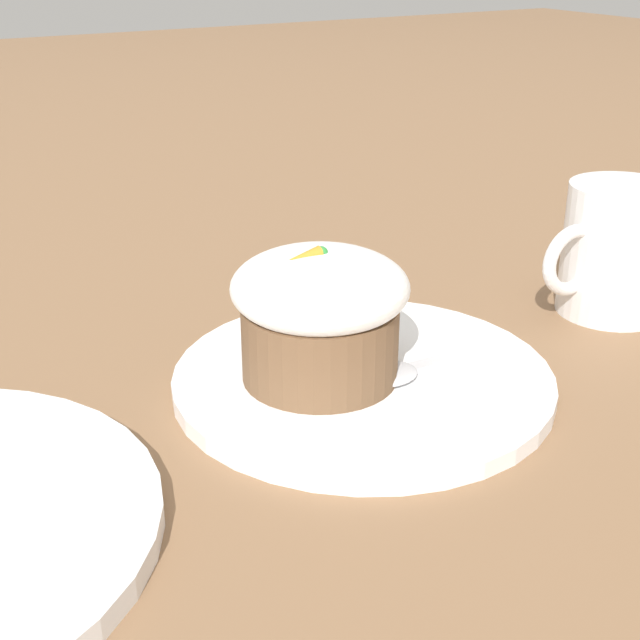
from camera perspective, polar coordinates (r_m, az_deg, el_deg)
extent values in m
plane|color=#846042|center=(0.56, 2.75, -4.28)|extent=(4.00, 4.00, 0.00)
cylinder|color=white|center=(0.55, 2.76, -3.80)|extent=(0.24, 0.24, 0.01)
cylinder|color=brown|center=(0.53, 0.00, -1.40)|extent=(0.09, 0.09, 0.05)
ellipsoid|color=white|center=(0.52, 0.00, 2.13)|extent=(0.11, 0.11, 0.04)
cone|color=orange|center=(0.51, -1.02, 4.07)|extent=(0.02, 0.01, 0.01)
sphere|color=green|center=(0.51, 0.06, 4.28)|extent=(0.01, 0.01, 0.01)
cube|color=silver|center=(0.57, 8.49, -2.39)|extent=(0.08, 0.01, 0.00)
ellipsoid|color=silver|center=(0.54, 4.33, -3.46)|extent=(0.04, 0.03, 0.01)
cylinder|color=white|center=(0.68, 18.47, 4.28)|extent=(0.08, 0.08, 0.10)
torus|color=white|center=(0.65, 15.85, 3.70)|extent=(0.05, 0.01, 0.05)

